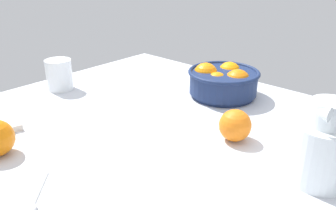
% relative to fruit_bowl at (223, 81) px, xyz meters
% --- Properties ---
extents(ground_plane, '(1.18, 0.95, 0.03)m').
position_rel_fruit_bowl_xyz_m(ground_plane, '(0.03, -0.28, -0.06)').
color(ground_plane, silver).
extents(fruit_bowl, '(0.22, 0.22, 0.10)m').
position_rel_fruit_bowl_xyz_m(fruit_bowl, '(0.00, 0.00, 0.00)').
color(fruit_bowl, navy).
rests_on(fruit_bowl, ground_plane).
extents(juice_pitcher, '(0.12, 0.16, 0.18)m').
position_rel_fruit_bowl_xyz_m(juice_pitcher, '(0.41, -0.25, 0.01)').
color(juice_pitcher, white).
rests_on(juice_pitcher, ground_plane).
extents(juice_glass, '(0.09, 0.09, 0.10)m').
position_rel_fruit_bowl_xyz_m(juice_glass, '(-0.44, -0.32, -0.00)').
color(juice_glass, white).
rests_on(juice_glass, ground_plane).
extents(loose_orange_2, '(0.08, 0.08, 0.08)m').
position_rel_fruit_bowl_xyz_m(loose_orange_2, '(0.19, -0.23, -0.01)').
color(loose_orange_2, orange).
rests_on(loose_orange_2, ground_plane).
extents(spoon, '(0.11, 0.10, 0.01)m').
position_rel_fruit_bowl_xyz_m(spoon, '(0.04, -0.68, -0.05)').
color(spoon, silver).
rests_on(spoon, ground_plane).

